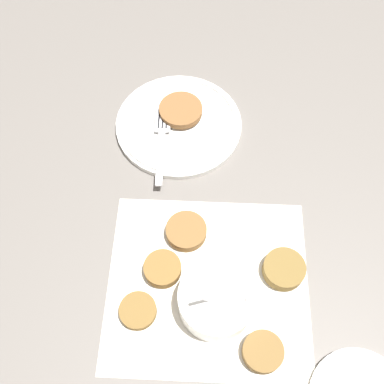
# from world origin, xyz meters

# --- Properties ---
(ground_plane) EXTENTS (4.00, 4.00, 0.00)m
(ground_plane) POSITION_xyz_m (0.00, 0.00, 0.00)
(ground_plane) COLOR #605B56
(napkin) EXTENTS (0.35, 0.33, 0.00)m
(napkin) POSITION_xyz_m (-0.01, 0.02, 0.00)
(napkin) COLOR silver
(napkin) RESTS_ON ground_plane
(sauce_bowl) EXTENTS (0.12, 0.11, 0.09)m
(sauce_bowl) POSITION_xyz_m (0.01, -0.01, 0.02)
(sauce_bowl) COLOR white
(sauce_bowl) RESTS_ON napkin
(fritter_0) EXTENTS (0.07, 0.07, 0.02)m
(fritter_0) POSITION_xyz_m (-0.06, 0.10, 0.01)
(fritter_0) COLOR brown
(fritter_0) RESTS_ON napkin
(fritter_1) EXTENTS (0.07, 0.07, 0.02)m
(fritter_1) POSITION_xyz_m (0.10, 0.06, 0.01)
(fritter_1) COLOR brown
(fritter_1) RESTS_ON napkin
(fritter_2) EXTENTS (0.06, 0.06, 0.01)m
(fritter_2) POSITION_xyz_m (-0.10, -0.04, 0.01)
(fritter_2) COLOR brown
(fritter_2) RESTS_ON napkin
(fritter_3) EXTENTS (0.06, 0.06, 0.02)m
(fritter_3) POSITION_xyz_m (0.08, -0.07, 0.01)
(fritter_3) COLOR brown
(fritter_3) RESTS_ON napkin
(fritter_4) EXTENTS (0.06, 0.06, 0.02)m
(fritter_4) POSITION_xyz_m (-0.08, 0.03, 0.01)
(fritter_4) COLOR brown
(fritter_4) RESTS_ON napkin
(serving_plate) EXTENTS (0.23, 0.23, 0.02)m
(serving_plate) POSITION_xyz_m (-0.12, 0.31, 0.01)
(serving_plate) COLOR white
(serving_plate) RESTS_ON ground_plane
(fritter_on_plate) EXTENTS (0.08, 0.08, 0.01)m
(fritter_on_plate) POSITION_xyz_m (-0.12, 0.33, 0.02)
(fritter_on_plate) COLOR brown
(fritter_on_plate) RESTS_ON serving_plate
(fork) EXTENTS (0.05, 0.18, 0.00)m
(fork) POSITION_xyz_m (-0.14, 0.28, 0.02)
(fork) COLOR silver
(fork) RESTS_ON serving_plate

